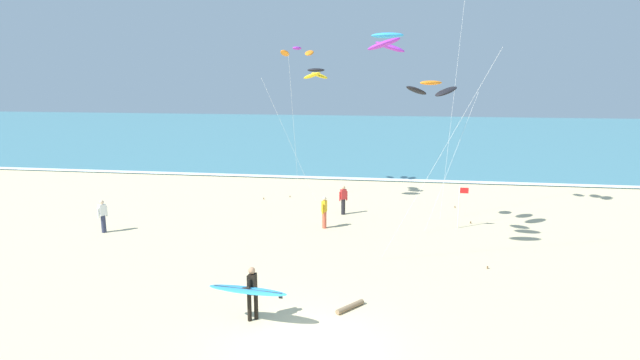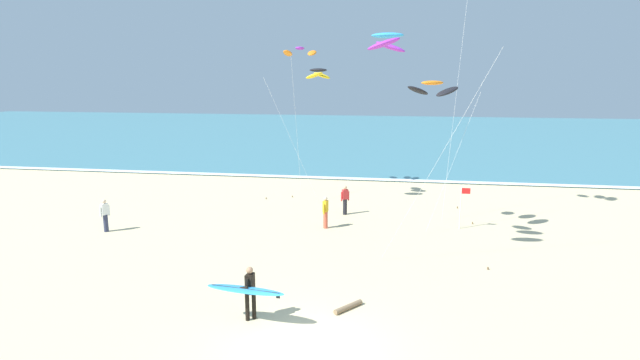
{
  "view_description": "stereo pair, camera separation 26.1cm",
  "coord_description": "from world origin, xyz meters",
  "views": [
    {
      "loc": [
        2.2,
        -12.53,
        7.33
      ],
      "look_at": [
        -0.76,
        6.78,
        3.33
      ],
      "focal_mm": 28.56,
      "sensor_mm": 36.0,
      "label": 1
    },
    {
      "loc": [
        2.46,
        -12.49,
        7.33
      ],
      "look_at": [
        -0.76,
        6.78,
        3.33
      ],
      "focal_mm": 28.56,
      "sensor_mm": 36.0,
      "label": 2
    }
  ],
  "objects": [
    {
      "name": "ground_plane",
      "position": [
        0.0,
        0.0,
        0.0
      ],
      "size": [
        160.0,
        160.0,
        0.0
      ],
      "primitive_type": "plane",
      "color": "beige"
    },
    {
      "name": "ocean_water",
      "position": [
        0.0,
        53.06,
        0.04
      ],
      "size": [
        160.0,
        60.0,
        0.08
      ],
      "primitive_type": "cube",
      "color": "teal",
      "rests_on": "ground"
    },
    {
      "name": "shoreline_foam",
      "position": [
        0.0,
        23.36,
        0.09
      ],
      "size": [
        160.0,
        0.8,
        0.01
      ],
      "primitive_type": "cube",
      "color": "white",
      "rests_on": "ocean_water"
    },
    {
      "name": "surfer_lead",
      "position": [
        -2.03,
        1.22,
        1.05
      ],
      "size": [
        2.5,
        1.02,
        1.71
      ],
      "color": "black",
      "rests_on": "ground"
    },
    {
      "name": "kite_arc_violet_near",
      "position": [
        -4.13,
        19.39,
        8.8
      ],
      "size": [
        2.14,
        2.65,
        9.12
      ],
      "color": "orange",
      "rests_on": "ground"
    },
    {
      "name": "kite_arc_amber_mid",
      "position": [
        3.62,
        11.19,
        6.78
      ],
      "size": [
        3.68,
        3.35,
        7.13
      ],
      "color": "black",
      "rests_on": "ground"
    },
    {
      "name": "kite_arc_charcoal_far",
      "position": [
        -2.44,
        16.22,
        7.45
      ],
      "size": [
        3.93,
        2.37,
        7.76
      ],
      "color": "yellow",
      "rests_on": "ground"
    },
    {
      "name": "kite_arc_cobalt_low",
      "position": [
        1.72,
        7.25,
        8.56
      ],
      "size": [
        4.85,
        2.64,
        8.92
      ],
      "color": "purple",
      "rests_on": "ground"
    },
    {
      "name": "bystander_red_top",
      "position": [
        -0.58,
        13.9,
        0.81
      ],
      "size": [
        0.43,
        0.33,
        1.59
      ],
      "color": "black",
      "rests_on": "ground"
    },
    {
      "name": "bystander_yellow_top",
      "position": [
        -1.23,
        11.24,
        0.81
      ],
      "size": [
        0.25,
        0.49,
        1.59
      ],
      "color": "#D8593F",
      "rests_on": "ground"
    },
    {
      "name": "bystander_white_top",
      "position": [
        -11.53,
        8.95,
        0.81
      ],
      "size": [
        0.31,
        0.45,
        1.59
      ],
      "color": "#2D334C",
      "rests_on": "ground"
    },
    {
      "name": "lifeguard_flag",
      "position": [
        5.31,
        12.23,
        1.27
      ],
      "size": [
        0.45,
        0.05,
        2.1
      ],
      "color": "silver",
      "rests_on": "ground"
    },
    {
      "name": "driftwood_log",
      "position": [
        0.86,
        2.57,
        0.09
      ],
      "size": [
        0.85,
        1.02,
        0.17
      ],
      "primitive_type": "cylinder",
      "rotation": [
        0.0,
        1.57,
        0.91
      ],
      "color": "#846B4C",
      "rests_on": "ground"
    }
  ]
}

